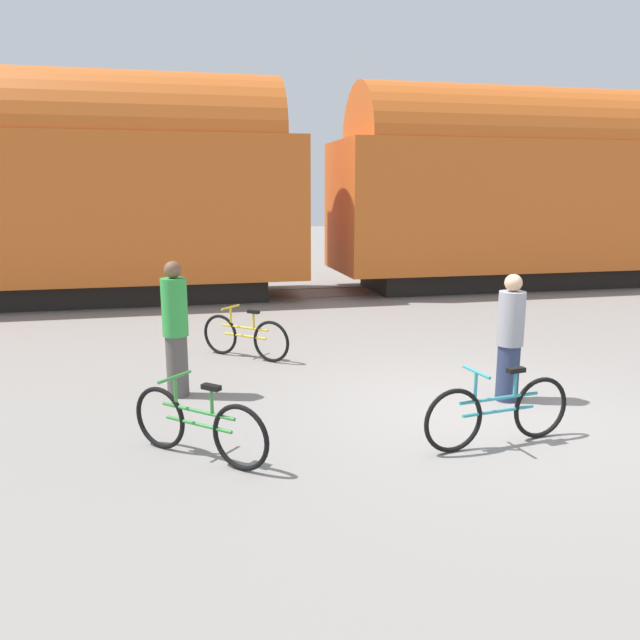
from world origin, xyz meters
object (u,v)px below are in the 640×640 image
(freight_train, at_px, (318,184))
(bicycle_yellow, at_px, (245,337))
(person_in_grey, at_px, (510,338))
(bicycle_green, at_px, (198,425))
(bicycle_teal, at_px, (498,412))
(person_in_green, at_px, (176,329))

(freight_train, relative_size, bicycle_yellow, 19.87)
(person_in_grey, bearing_deg, bicycle_green, 60.42)
(bicycle_teal, xyz_separation_m, bicycle_green, (-3.10, 0.34, -0.01))
(bicycle_teal, bearing_deg, person_in_green, 143.78)
(bicycle_yellow, relative_size, bicycle_teal, 0.72)
(bicycle_green, distance_m, person_in_grey, 4.08)
(bicycle_green, relative_size, person_in_green, 0.72)
(person_in_green, bearing_deg, bicycle_teal, -144.94)
(freight_train, bearing_deg, person_in_grey, -86.98)
(person_in_green, distance_m, person_in_grey, 4.29)
(freight_train, bearing_deg, bicycle_yellow, -112.90)
(freight_train, xyz_separation_m, person_in_green, (-3.66, -7.84, -1.92))
(bicycle_teal, distance_m, person_in_green, 4.13)
(freight_train, height_order, bicycle_teal, freight_train)
(bicycle_yellow, bearing_deg, person_in_green, -122.11)
(bicycle_teal, height_order, bicycle_green, bicycle_teal)
(bicycle_yellow, relative_size, person_in_grey, 0.78)
(freight_train, relative_size, person_in_grey, 15.43)
(bicycle_yellow, distance_m, bicycle_green, 3.88)
(bicycle_green, bearing_deg, person_in_green, 95.44)
(bicycle_teal, xyz_separation_m, person_in_grey, (0.83, 1.29, 0.46))
(bicycle_teal, distance_m, person_in_grey, 1.60)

